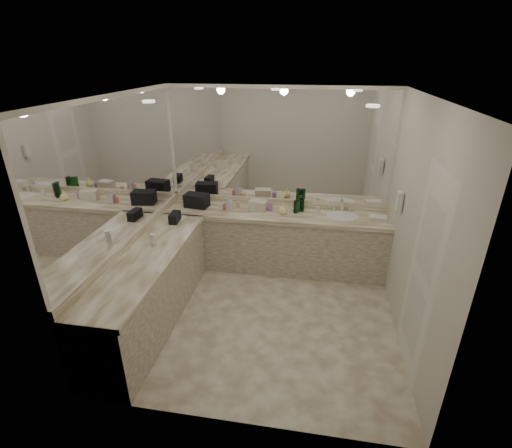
% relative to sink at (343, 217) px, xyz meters
% --- Properties ---
extents(floor, '(3.20, 3.20, 0.00)m').
position_rel_sink_xyz_m(floor, '(-0.95, -1.20, -0.90)').
color(floor, beige).
rests_on(floor, ground).
extents(ceiling, '(3.20, 3.20, 0.00)m').
position_rel_sink_xyz_m(ceiling, '(-0.95, -1.20, 1.71)').
color(ceiling, white).
rests_on(ceiling, floor).
extents(wall_back, '(3.20, 0.02, 2.60)m').
position_rel_sink_xyz_m(wall_back, '(-0.95, 0.30, 0.41)').
color(wall_back, beige).
rests_on(wall_back, floor).
extents(wall_left, '(0.02, 3.00, 2.60)m').
position_rel_sink_xyz_m(wall_left, '(-2.55, -1.20, 0.41)').
color(wall_left, beige).
rests_on(wall_left, floor).
extents(wall_right, '(0.02, 3.00, 2.60)m').
position_rel_sink_xyz_m(wall_right, '(0.65, -1.20, 0.41)').
color(wall_right, beige).
rests_on(wall_right, floor).
extents(vanity_back_base, '(3.20, 0.60, 0.84)m').
position_rel_sink_xyz_m(vanity_back_base, '(-0.95, 0.00, -0.48)').
color(vanity_back_base, beige).
rests_on(vanity_back_base, floor).
extents(vanity_back_top, '(3.20, 0.64, 0.06)m').
position_rel_sink_xyz_m(vanity_back_top, '(-0.95, -0.01, -0.03)').
color(vanity_back_top, '#EEE6CD').
rests_on(vanity_back_top, vanity_back_base).
extents(vanity_left_base, '(0.60, 2.40, 0.84)m').
position_rel_sink_xyz_m(vanity_left_base, '(-2.25, -1.50, -0.48)').
color(vanity_left_base, beige).
rests_on(vanity_left_base, floor).
extents(vanity_left_top, '(0.64, 2.42, 0.06)m').
position_rel_sink_xyz_m(vanity_left_top, '(-2.24, -1.50, -0.03)').
color(vanity_left_top, '#EEE6CD').
rests_on(vanity_left_top, vanity_left_base).
extents(backsplash_back, '(3.20, 0.04, 0.10)m').
position_rel_sink_xyz_m(backsplash_back, '(-0.95, 0.28, 0.05)').
color(backsplash_back, '#EEE6CD').
rests_on(backsplash_back, vanity_back_top).
extents(backsplash_left, '(0.04, 3.00, 0.10)m').
position_rel_sink_xyz_m(backsplash_left, '(-2.53, -1.20, 0.05)').
color(backsplash_left, '#EEE6CD').
rests_on(backsplash_left, vanity_left_top).
extents(mirror_back, '(3.12, 0.01, 1.55)m').
position_rel_sink_xyz_m(mirror_back, '(-0.95, 0.29, 0.88)').
color(mirror_back, white).
rests_on(mirror_back, wall_back).
extents(mirror_left, '(0.01, 2.92, 1.55)m').
position_rel_sink_xyz_m(mirror_left, '(-2.54, -1.20, 0.88)').
color(mirror_left, white).
rests_on(mirror_left, wall_left).
extents(sink, '(0.44, 0.44, 0.03)m').
position_rel_sink_xyz_m(sink, '(0.00, 0.00, 0.00)').
color(sink, white).
rests_on(sink, vanity_back_top).
extents(faucet, '(0.24, 0.16, 0.14)m').
position_rel_sink_xyz_m(faucet, '(0.00, 0.21, 0.07)').
color(faucet, silver).
rests_on(faucet, vanity_back_top).
extents(wall_phone, '(0.06, 0.10, 0.24)m').
position_rel_sink_xyz_m(wall_phone, '(0.61, -0.50, 0.46)').
color(wall_phone, white).
rests_on(wall_phone, wall_right).
extents(door, '(0.02, 0.82, 2.10)m').
position_rel_sink_xyz_m(door, '(0.64, -1.70, 0.16)').
color(door, white).
rests_on(door, wall_right).
extents(black_toiletry_bag, '(0.37, 0.26, 0.19)m').
position_rel_sink_xyz_m(black_toiletry_bag, '(-2.12, 0.02, 0.10)').
color(black_toiletry_bag, black).
rests_on(black_toiletry_bag, vanity_back_top).
extents(black_bag_spill, '(0.12, 0.24, 0.13)m').
position_rel_sink_xyz_m(black_bag_spill, '(-2.25, -0.55, 0.07)').
color(black_bag_spill, black).
rests_on(black_bag_spill, vanity_left_top).
extents(cream_cosmetic_case, '(0.28, 0.20, 0.15)m').
position_rel_sink_xyz_m(cream_cosmetic_case, '(-1.21, 0.04, 0.08)').
color(cream_cosmetic_case, beige).
rests_on(cream_cosmetic_case, vanity_back_top).
extents(hand_towel, '(0.25, 0.18, 0.04)m').
position_rel_sink_xyz_m(hand_towel, '(0.48, -0.01, 0.02)').
color(hand_towel, white).
rests_on(hand_towel, vanity_back_top).
extents(lotion_left, '(0.07, 0.07, 0.16)m').
position_rel_sink_xyz_m(lotion_left, '(-2.25, -1.25, 0.08)').
color(lotion_left, white).
rests_on(lotion_left, vanity_left_top).
extents(soap_bottle_a, '(0.08, 0.08, 0.19)m').
position_rel_sink_xyz_m(soap_bottle_a, '(-1.63, 0.00, 0.10)').
color(soap_bottle_a, silver).
rests_on(soap_bottle_a, vanity_back_top).
extents(soap_bottle_b, '(0.11, 0.11, 0.20)m').
position_rel_sink_xyz_m(soap_bottle_b, '(-1.62, -0.02, 0.11)').
color(soap_bottle_b, silver).
rests_on(soap_bottle_b, vanity_back_top).
extents(soap_bottle_c, '(0.12, 0.12, 0.16)m').
position_rel_sink_xyz_m(soap_bottle_c, '(-0.84, -0.05, 0.08)').
color(soap_bottle_c, '#FFFB93').
rests_on(soap_bottle_c, vanity_back_top).
extents(green_bottle_0, '(0.06, 0.06, 0.22)m').
position_rel_sink_xyz_m(green_bottle_0, '(-0.60, 0.16, 0.11)').
color(green_bottle_0, '#114E1C').
rests_on(green_bottle_0, vanity_back_top).
extents(green_bottle_1, '(0.06, 0.06, 0.18)m').
position_rel_sink_xyz_m(green_bottle_1, '(-0.66, 0.03, 0.10)').
color(green_bottle_1, '#114E1C').
rests_on(green_bottle_1, vanity_back_top).
extents(green_bottle_2, '(0.07, 0.07, 0.21)m').
position_rel_sink_xyz_m(green_bottle_2, '(-0.58, 0.11, 0.11)').
color(green_bottle_2, '#114E1C').
rests_on(green_bottle_2, vanity_back_top).
extents(green_bottle_3, '(0.06, 0.06, 0.19)m').
position_rel_sink_xyz_m(green_bottle_3, '(-0.63, 0.09, 0.10)').
color(green_bottle_3, '#114E1C').
rests_on(green_bottle_3, vanity_back_top).
extents(amenity_bottle_0, '(0.06, 0.06, 0.09)m').
position_rel_sink_xyz_m(amenity_bottle_0, '(-1.52, 0.10, 0.05)').
color(amenity_bottle_0, '#E0B28C').
rests_on(amenity_bottle_0, vanity_back_top).
extents(amenity_bottle_1, '(0.04, 0.04, 0.12)m').
position_rel_sink_xyz_m(amenity_bottle_1, '(-2.15, -0.06, 0.06)').
color(amenity_bottle_1, '#F2D84C').
rests_on(amenity_bottle_1, vanity_back_top).
extents(amenity_bottle_2, '(0.05, 0.05, 0.08)m').
position_rel_sink_xyz_m(amenity_bottle_2, '(-2.05, -0.05, 0.04)').
color(amenity_bottle_2, white).
rests_on(amenity_bottle_2, vanity_back_top).
extents(amenity_bottle_3, '(0.04, 0.04, 0.09)m').
position_rel_sink_xyz_m(amenity_bottle_3, '(-1.70, -0.02, 0.05)').
color(amenity_bottle_3, '#E57F66').
rests_on(amenity_bottle_3, vanity_back_top).
extents(amenity_bottle_4, '(0.06, 0.06, 0.08)m').
position_rel_sink_xyz_m(amenity_bottle_4, '(-0.35, 0.09, 0.05)').
color(amenity_bottle_4, silver).
rests_on(amenity_bottle_4, vanity_back_top).
extents(amenity_bottle_5, '(0.04, 0.04, 0.13)m').
position_rel_sink_xyz_m(amenity_bottle_5, '(-2.14, 0.04, 0.07)').
color(amenity_bottle_5, '#E57F66').
rests_on(amenity_bottle_5, vanity_back_top).
extents(amenity_bottle_6, '(0.06, 0.06, 0.12)m').
position_rel_sink_xyz_m(amenity_bottle_6, '(-1.03, 0.05, 0.06)').
color(amenity_bottle_6, '#9966B2').
rests_on(amenity_bottle_6, vanity_back_top).
extents(amenity_bottle_7, '(0.04, 0.04, 0.09)m').
position_rel_sink_xyz_m(amenity_bottle_7, '(-1.25, -0.03, 0.05)').
color(amenity_bottle_7, silver).
rests_on(amenity_bottle_7, vanity_back_top).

